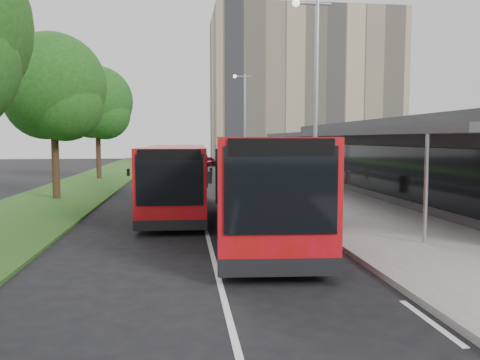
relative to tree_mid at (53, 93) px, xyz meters
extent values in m
plane|color=black|center=(7.01, -9.05, -5.29)|extent=(120.00, 120.00, 0.00)
cube|color=slate|center=(13.01, 10.95, -5.22)|extent=(5.00, 80.00, 0.15)
cube|color=#244D19|center=(0.01, 10.95, -5.24)|extent=(5.00, 80.00, 0.10)
cube|color=silver|center=(7.01, 5.95, -5.29)|extent=(0.12, 70.00, 0.01)
cube|color=silver|center=(10.31, -17.05, -5.29)|extent=(0.12, 2.00, 0.01)
cube|color=silver|center=(10.31, -11.05, -5.29)|extent=(0.12, 2.00, 0.01)
cube|color=silver|center=(10.31, -5.05, -5.29)|extent=(0.12, 2.00, 0.01)
cube|color=silver|center=(10.31, 0.95, -5.29)|extent=(0.12, 2.00, 0.01)
cube|color=silver|center=(10.31, 6.95, -5.29)|extent=(0.12, 2.00, 0.01)
cube|color=silver|center=(10.31, 12.95, -5.29)|extent=(0.12, 2.00, 0.01)
cube|color=silver|center=(10.31, 18.95, -5.29)|extent=(0.12, 2.00, 0.01)
cube|color=silver|center=(10.31, 24.95, -5.29)|extent=(0.12, 2.00, 0.01)
cube|color=silver|center=(10.31, 30.95, -5.29)|extent=(0.12, 2.00, 0.01)
cube|color=silver|center=(10.31, 36.95, -5.29)|extent=(0.12, 2.00, 0.01)
cube|color=tan|center=(21.01, 32.95, 3.71)|extent=(22.00, 12.00, 18.00)
cube|color=#2D2D30|center=(18.01, -1.05, -3.29)|extent=(5.00, 26.00, 4.00)
cube|color=black|center=(15.49, -1.05, -3.69)|extent=(0.06, 24.00, 2.20)
cube|color=#2D2D30|center=(14.21, -1.05, -1.99)|extent=(2.80, 26.00, 0.25)
cylinder|color=#9B9EA3|center=(12.91, -12.05, -3.64)|extent=(0.12, 0.12, 3.30)
cylinder|color=#9B9EA3|center=(12.91, 9.95, -3.64)|extent=(0.12, 0.12, 3.30)
cylinder|color=#372116|center=(0.01, -0.05, -3.29)|extent=(0.36, 0.36, 4.01)
sphere|color=#164913|center=(0.01, -0.05, 0.35)|extent=(5.10, 5.10, 5.10)
sphere|color=#164913|center=(0.61, -0.45, -0.56)|extent=(3.64, 3.64, 3.64)
sphere|color=#164913|center=(-0.49, 0.45, -0.28)|extent=(4.01, 4.01, 4.01)
cylinder|color=#372116|center=(0.01, 11.95, -3.23)|extent=(0.36, 0.36, 4.12)
sphere|color=#164913|center=(0.01, 11.95, 0.51)|extent=(5.24, 5.24, 5.24)
sphere|color=#164913|center=(0.61, 11.55, -0.42)|extent=(3.75, 3.75, 3.75)
sphere|color=#164913|center=(-0.49, 12.45, -0.14)|extent=(4.12, 4.12, 4.12)
cylinder|color=#9B9EA3|center=(11.21, -7.05, -1.14)|extent=(0.16, 0.16, 8.00)
cylinder|color=#9B9EA3|center=(11.01, -7.05, 2.66)|extent=(1.40, 0.10, 0.10)
sphere|color=silver|center=(10.41, -7.05, 2.66)|extent=(0.28, 0.28, 0.28)
cylinder|color=#9B9EA3|center=(11.21, 12.95, -1.14)|extent=(0.16, 0.16, 8.00)
cylinder|color=#9B9EA3|center=(11.01, 12.95, 2.66)|extent=(1.40, 0.10, 0.10)
sphere|color=silver|center=(10.41, 12.95, 2.66)|extent=(0.28, 0.28, 0.28)
cube|color=red|center=(8.61, -9.58, -3.58)|extent=(3.31, 10.88, 2.71)
cube|color=black|center=(8.61, -9.58, -4.91)|extent=(3.33, 10.90, 0.31)
cube|color=black|center=(8.23, -14.95, -3.30)|extent=(2.30, 0.21, 1.79)
cube|color=black|center=(8.99, -4.21, -3.15)|extent=(2.25, 0.21, 1.33)
cube|color=black|center=(7.33, -9.18, -3.10)|extent=(0.70, 9.18, 1.23)
cube|color=black|center=(9.92, -9.37, -3.10)|extent=(0.70, 9.18, 1.23)
cube|color=black|center=(8.22, -14.96, -4.89)|extent=(2.55, 0.26, 0.36)
cube|color=black|center=(8.22, -14.96, -2.43)|extent=(2.14, 0.19, 0.36)
cube|color=black|center=(6.81, -14.63, -3.05)|extent=(0.09, 0.09, 0.26)
cube|color=black|center=(9.67, -14.83, -3.05)|extent=(0.09, 0.09, 0.26)
cylinder|color=black|center=(7.29, -12.97, -4.83)|extent=(0.37, 0.94, 0.92)
cylinder|color=black|center=(9.43, -13.12, -4.83)|extent=(0.37, 0.94, 0.92)
cylinder|color=black|center=(7.78, -6.04, -4.83)|extent=(0.37, 0.94, 0.92)
cylinder|color=black|center=(9.92, -6.19, -4.83)|extent=(0.37, 0.94, 0.92)
cube|color=red|center=(6.03, -4.88, -3.77)|extent=(2.60, 9.64, 2.42)
cube|color=black|center=(6.03, -4.88, -4.95)|extent=(2.62, 9.66, 0.27)
cube|color=black|center=(5.86, -9.68, -3.52)|extent=(2.05, 0.12, 1.59)
cube|color=black|center=(6.19, -0.08, -3.38)|extent=(2.01, 0.12, 1.18)
cube|color=black|center=(4.88, -4.57, -3.33)|extent=(0.33, 8.20, 1.09)
cube|color=black|center=(7.19, -4.65, -3.33)|extent=(0.33, 8.20, 1.09)
cube|color=black|center=(5.86, -9.69, -4.93)|extent=(2.28, 0.16, 0.32)
cube|color=black|center=(5.86, -9.69, -2.74)|extent=(1.91, 0.11, 0.32)
cube|color=black|center=(4.59, -9.44, -3.29)|extent=(0.08, 0.08, 0.23)
cube|color=black|center=(7.15, -9.52, -3.29)|extent=(0.08, 0.08, 0.23)
cylinder|color=black|center=(4.96, -7.94, -4.88)|extent=(0.30, 0.83, 0.82)
cylinder|color=black|center=(6.88, -8.01, -4.88)|extent=(0.30, 0.83, 0.82)
cylinder|color=black|center=(5.18, -1.75, -4.88)|extent=(0.30, 0.83, 0.82)
cylinder|color=black|center=(7.09, -1.82, -4.88)|extent=(0.30, 0.83, 0.82)
cylinder|color=#331B15|center=(12.61, 0.10, -4.70)|extent=(0.53, 0.53, 0.89)
cylinder|color=yellow|center=(11.68, 7.55, -4.64)|extent=(0.21, 0.21, 1.00)
imported|color=#5F0D15|center=(9.18, 29.18, -4.76)|extent=(2.35, 3.35, 1.06)
imported|color=navy|center=(6.21, 34.36, -4.70)|extent=(2.16, 3.82, 1.19)
camera|label=1|loc=(6.26, -24.12, -2.27)|focal=35.00mm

